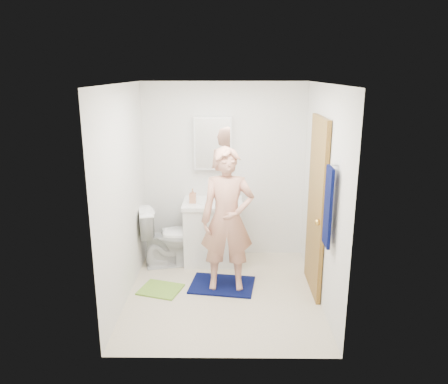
{
  "coord_description": "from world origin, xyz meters",
  "views": [
    {
      "loc": [
        0.06,
        -4.63,
        2.53
      ],
      "look_at": [
        0.01,
        0.25,
        1.17
      ],
      "focal_mm": 35.0,
      "sensor_mm": 36.0,
      "label": 1
    }
  ],
  "objects_px": {
    "vanity_cabinet": "(213,233)",
    "toilet": "(170,236)",
    "towel": "(328,207)",
    "man": "(227,220)",
    "soap_dispenser": "(193,196)",
    "toothbrush_cup": "(230,196)",
    "medicine_cabinet": "(213,143)"
  },
  "relations": [
    {
      "from": "soap_dispenser",
      "to": "toothbrush_cup",
      "type": "bearing_deg",
      "value": 17.76
    },
    {
      "from": "toothbrush_cup",
      "to": "towel",
      "type": "bearing_deg",
      "value": -59.11
    },
    {
      "from": "towel",
      "to": "man",
      "type": "distance_m",
      "value": 1.27
    },
    {
      "from": "soap_dispenser",
      "to": "man",
      "type": "bearing_deg",
      "value": -57.94
    },
    {
      "from": "man",
      "to": "vanity_cabinet",
      "type": "bearing_deg",
      "value": 103.66
    },
    {
      "from": "medicine_cabinet",
      "to": "toothbrush_cup",
      "type": "distance_m",
      "value": 0.75
    },
    {
      "from": "medicine_cabinet",
      "to": "man",
      "type": "xyz_separation_m",
      "value": [
        0.2,
        -1.01,
        -0.73
      ]
    },
    {
      "from": "vanity_cabinet",
      "to": "toilet",
      "type": "xyz_separation_m",
      "value": [
        -0.57,
        -0.11,
        0.0
      ]
    },
    {
      "from": "toilet",
      "to": "toothbrush_cup",
      "type": "xyz_separation_m",
      "value": [
        0.79,
        0.22,
        0.5
      ]
    },
    {
      "from": "vanity_cabinet",
      "to": "soap_dispenser",
      "type": "relative_size",
      "value": 4.15
    },
    {
      "from": "soap_dispenser",
      "to": "man",
      "type": "height_order",
      "value": "man"
    },
    {
      "from": "towel",
      "to": "man",
      "type": "relative_size",
      "value": 0.47
    },
    {
      "from": "vanity_cabinet",
      "to": "toothbrush_cup",
      "type": "distance_m",
      "value": 0.56
    },
    {
      "from": "towel",
      "to": "soap_dispenser",
      "type": "distance_m",
      "value": 2.06
    },
    {
      "from": "towel",
      "to": "toilet",
      "type": "relative_size",
      "value": 0.99
    },
    {
      "from": "vanity_cabinet",
      "to": "towel",
      "type": "relative_size",
      "value": 1.0
    },
    {
      "from": "medicine_cabinet",
      "to": "soap_dispenser",
      "type": "height_order",
      "value": "medicine_cabinet"
    },
    {
      "from": "towel",
      "to": "soap_dispenser",
      "type": "relative_size",
      "value": 4.15
    },
    {
      "from": "soap_dispenser",
      "to": "vanity_cabinet",
      "type": "bearing_deg",
      "value": 10.92
    },
    {
      "from": "toilet",
      "to": "man",
      "type": "bearing_deg",
      "value": -144.25
    },
    {
      "from": "vanity_cabinet",
      "to": "towel",
      "type": "height_order",
      "value": "towel"
    },
    {
      "from": "toilet",
      "to": "man",
      "type": "height_order",
      "value": "man"
    },
    {
      "from": "vanity_cabinet",
      "to": "towel",
      "type": "bearing_deg",
      "value": -51.53
    },
    {
      "from": "towel",
      "to": "medicine_cabinet",
      "type": "bearing_deg",
      "value": 124.61
    },
    {
      "from": "toothbrush_cup",
      "to": "man",
      "type": "xyz_separation_m",
      "value": [
        -0.03,
        -0.89,
        -0.03
      ]
    },
    {
      "from": "toilet",
      "to": "toothbrush_cup",
      "type": "distance_m",
      "value": 0.96
    },
    {
      "from": "vanity_cabinet",
      "to": "medicine_cabinet",
      "type": "relative_size",
      "value": 1.14
    },
    {
      "from": "vanity_cabinet",
      "to": "toilet",
      "type": "relative_size",
      "value": 0.99
    },
    {
      "from": "medicine_cabinet",
      "to": "toilet",
      "type": "bearing_deg",
      "value": -149.03
    },
    {
      "from": "towel",
      "to": "man",
      "type": "xyz_separation_m",
      "value": [
        -0.98,
        0.7,
        -0.38
      ]
    },
    {
      "from": "soap_dispenser",
      "to": "towel",
      "type": "bearing_deg",
      "value": -44.89
    },
    {
      "from": "man",
      "to": "toilet",
      "type": "bearing_deg",
      "value": 138.44
    }
  ]
}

